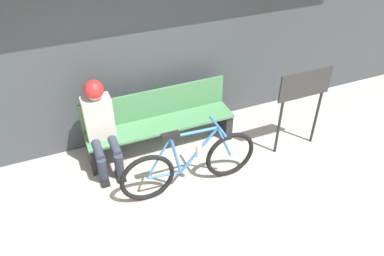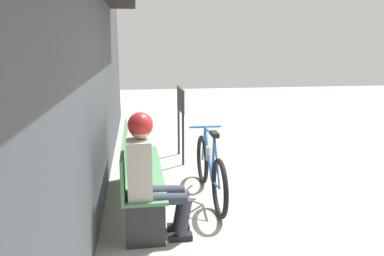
# 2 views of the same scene
# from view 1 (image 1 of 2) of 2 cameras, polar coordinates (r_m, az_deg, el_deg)

# --- Properties ---
(storefront_wall) EXTENTS (12.00, 0.56, 3.20)m
(storefront_wall) POSITION_cam_1_polar(r_m,az_deg,el_deg) (4.66, -11.89, 15.45)
(storefront_wall) COLOR #3D4247
(storefront_wall) RESTS_ON ground_plane
(park_bench_near) EXTENTS (1.95, 0.42, 0.83)m
(park_bench_near) POSITION_cam_1_polar(r_m,az_deg,el_deg) (4.95, -4.96, 0.80)
(park_bench_near) COLOR #477F51
(park_bench_near) RESTS_ON ground_plane
(bicycle) EXTENTS (1.69, 0.40, 0.87)m
(bicycle) POSITION_cam_1_polar(r_m,az_deg,el_deg) (4.37, -0.24, -5.52)
(bicycle) COLOR black
(bicycle) RESTS_ON ground_plane
(person_seated) EXTENTS (0.34, 0.59, 1.22)m
(person_seated) POSITION_cam_1_polar(r_m,az_deg,el_deg) (4.57, -13.83, 0.92)
(person_seated) COLOR #2D3342
(person_seated) RESTS_ON ground_plane
(signboard) EXTENTS (0.74, 0.04, 1.16)m
(signboard) POSITION_cam_1_polar(r_m,az_deg,el_deg) (4.89, 16.67, 5.17)
(signboard) COLOR #232326
(signboard) RESTS_ON ground_plane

